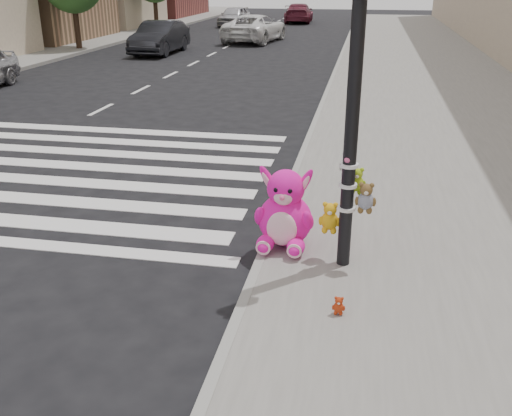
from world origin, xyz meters
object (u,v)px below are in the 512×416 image
(red_teddy, at_px, (339,305))
(car_white_near, at_px, (255,28))
(signal_pole, at_px, (351,136))
(pink_bunny, at_px, (285,214))
(car_dark_far, at_px, (160,37))

(red_teddy, xyz_separation_m, car_white_near, (-6.11, 27.00, 0.48))
(signal_pole, xyz_separation_m, pink_bunny, (-0.80, 0.35, -1.19))
(signal_pole, distance_m, red_teddy, 1.96)
(pink_bunny, distance_m, car_dark_far, 21.52)
(signal_pole, xyz_separation_m, red_teddy, (0.01, -1.20, -1.54))
(pink_bunny, bearing_deg, car_dark_far, 116.22)
(red_teddy, height_order, car_dark_far, car_dark_far)
(pink_bunny, height_order, red_teddy, pink_bunny)
(red_teddy, bearing_deg, car_dark_far, 113.83)
(signal_pole, distance_m, car_white_near, 26.53)
(car_dark_far, relative_size, car_white_near, 0.86)
(red_teddy, bearing_deg, pink_bunny, 117.08)
(car_dark_far, height_order, car_white_near, car_dark_far)
(pink_bunny, height_order, car_dark_far, car_dark_far)
(signal_pole, relative_size, car_dark_far, 0.89)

